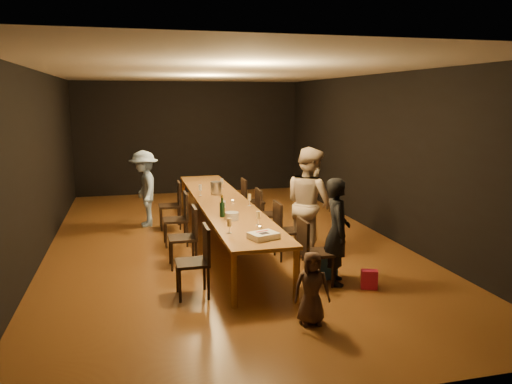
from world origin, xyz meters
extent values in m
plane|color=#4E2313|center=(0.00, 0.00, 0.00)|extent=(10.00, 10.00, 0.00)
cube|color=black|center=(0.00, 5.00, 1.50)|extent=(6.00, 0.04, 3.00)
cube|color=black|center=(0.00, -5.00, 1.50)|extent=(6.00, 0.04, 3.00)
cube|color=black|center=(-3.00, 0.00, 1.50)|extent=(0.04, 10.00, 3.00)
cube|color=black|center=(3.00, 0.00, 1.50)|extent=(0.04, 10.00, 3.00)
cube|color=silver|center=(0.00, 0.00, 3.00)|extent=(6.00, 10.00, 0.04)
cube|color=#94582B|center=(0.00, 0.00, 0.72)|extent=(0.90, 6.00, 0.05)
cylinder|color=#94582B|center=(-0.40, -2.90, 0.35)|extent=(0.08, 0.08, 0.70)
cylinder|color=#94582B|center=(0.40, -2.90, 0.35)|extent=(0.08, 0.08, 0.70)
cylinder|color=#94582B|center=(-0.40, 2.90, 0.35)|extent=(0.08, 0.08, 0.70)
cylinder|color=#94582B|center=(0.40, 2.90, 0.35)|extent=(0.08, 0.08, 0.70)
imported|color=black|center=(1.15, -2.42, 0.74)|extent=(0.48, 0.62, 1.49)
imported|color=#C2AA91|center=(1.15, -1.32, 0.90)|extent=(0.90, 1.03, 1.81)
imported|color=#91B1E1|center=(-1.32, 1.51, 0.76)|extent=(0.66, 1.04, 1.53)
imported|color=#463127|center=(0.37, -3.54, 0.43)|extent=(0.45, 0.33, 0.85)
cube|color=#D82052|center=(1.50, -2.74, 0.13)|extent=(0.25, 0.19, 0.26)
cube|color=#2864B0|center=(1.10, -2.22, 0.16)|extent=(0.28, 0.20, 0.33)
cube|color=white|center=(0.07, -2.54, 0.79)|extent=(0.42, 0.37, 0.08)
cube|color=black|center=(0.07, -2.57, 0.83)|extent=(0.14, 0.12, 0.00)
cube|color=red|center=(0.07, -2.47, 0.83)|extent=(0.18, 0.08, 0.00)
cylinder|color=silver|center=(-0.13, -1.44, 0.81)|extent=(0.22, 0.22, 0.12)
cylinder|color=silver|center=(0.00, 0.69, 0.87)|extent=(0.22, 0.22, 0.23)
cylinder|color=#B2B7B2|center=(0.15, -2.03, 0.77)|extent=(0.05, 0.05, 0.03)
cylinder|color=#B2B7B2|center=(0.15, -0.14, 0.77)|extent=(0.05, 0.05, 0.03)
cylinder|color=#B2B7B2|center=(0.15, 1.78, 0.77)|extent=(0.05, 0.05, 0.03)
camera|label=1|loc=(-1.56, -8.58, 2.54)|focal=35.00mm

